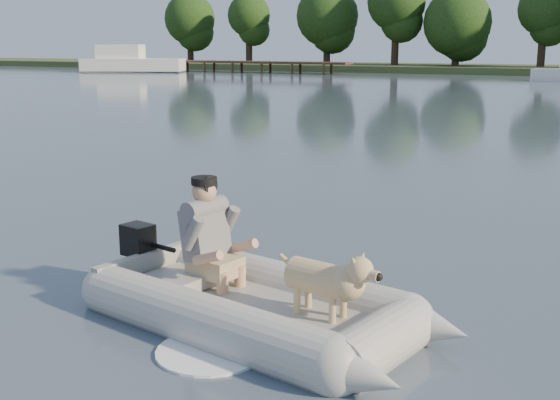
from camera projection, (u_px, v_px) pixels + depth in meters
The scene contains 7 objects.
water at pixel (181, 304), 7.46m from camera, with size 160.00×160.00×0.00m, color slate.
dock at pixel (256, 67), 64.05m from camera, with size 18.00×2.00×1.04m, color #4C331E, non-canonical shape.
dinghy at pixel (259, 263), 6.79m from camera, with size 5.02×3.63×1.47m, color #ACABA6, non-canonical shape.
man at pixel (207, 230), 7.24m from camera, with size 0.77×0.66×1.15m, color slate, non-canonical shape.
dog at pixel (320, 284), 6.44m from camera, with size 0.99×0.35×0.66m, color tan, non-canonical shape.
outboard_motor at pixel (139, 258), 7.93m from camera, with size 0.44×0.31×0.84m, color black, non-canonical shape.
cabin_cruiser at pixel (133, 58), 64.63m from camera, with size 9.64×3.44×2.98m, color white, non-canonical shape.
Camera 1 is at (3.98, -5.90, 2.72)m, focal length 45.00 mm.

